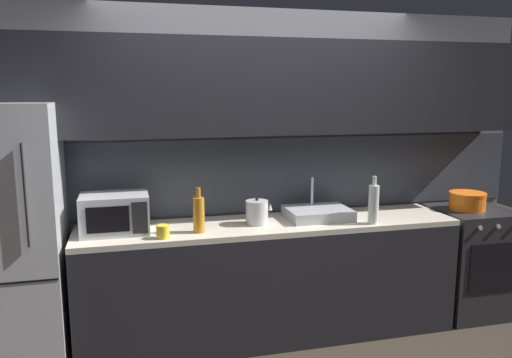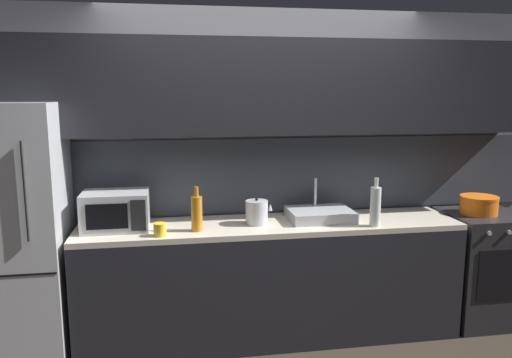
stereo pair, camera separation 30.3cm
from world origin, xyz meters
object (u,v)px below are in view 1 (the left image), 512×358
at_px(wine_bottle_clear, 374,204).
at_px(wine_bottle_amber, 199,214).
at_px(mug_yellow, 163,232).
at_px(microwave, 115,213).
at_px(kettle, 257,212).
at_px(refrigerator, 9,240).
at_px(cooking_pot, 467,201).
at_px(oven_range, 469,261).

distance_m(wine_bottle_clear, wine_bottle_amber, 1.29).
bearing_deg(mug_yellow, wine_bottle_amber, 18.66).
xyz_separation_m(wine_bottle_clear, wine_bottle_amber, (-1.28, 0.09, -0.02)).
bearing_deg(microwave, wine_bottle_amber, -14.63).
bearing_deg(kettle, refrigerator, 179.43).
relative_size(microwave, cooking_pot, 1.56).
height_order(oven_range, mug_yellow, mug_yellow).
height_order(refrigerator, oven_range, refrigerator).
xyz_separation_m(refrigerator, microwave, (0.68, 0.02, 0.13)).
distance_m(microwave, wine_bottle_clear, 1.86).
relative_size(microwave, wine_bottle_clear, 1.29).
bearing_deg(cooking_pot, wine_bottle_clear, -167.30).
distance_m(oven_range, cooking_pot, 0.53).
bearing_deg(kettle, cooking_pot, 0.53).
height_order(microwave, wine_bottle_clear, wine_bottle_clear).
height_order(wine_bottle_clear, wine_bottle_amber, wine_bottle_clear).
height_order(kettle, wine_bottle_amber, wine_bottle_amber).
xyz_separation_m(kettle, wine_bottle_amber, (-0.45, -0.11, 0.04)).
height_order(refrigerator, wine_bottle_amber, refrigerator).
distance_m(oven_range, wine_bottle_clear, 1.21).
height_order(microwave, cooking_pot, microwave).
xyz_separation_m(refrigerator, wine_bottle_amber, (1.24, -0.13, 0.13)).
distance_m(wine_bottle_amber, mug_yellow, 0.28).
relative_size(refrigerator, microwave, 3.91).
height_order(oven_range, wine_bottle_clear, wine_bottle_clear).
xyz_separation_m(refrigerator, cooking_pot, (3.50, 0.00, 0.07)).
distance_m(wine_bottle_clear, mug_yellow, 1.54).
distance_m(refrigerator, wine_bottle_amber, 1.26).
bearing_deg(cooking_pot, refrigerator, -180.00).
bearing_deg(oven_range, cooking_pot, 178.66).
bearing_deg(refrigerator, mug_yellow, -12.22).
bearing_deg(cooking_pot, wine_bottle_amber, -176.73).
bearing_deg(wine_bottle_amber, oven_range, 3.15).
xyz_separation_m(oven_range, kettle, (-1.87, -0.02, 0.54)).
xyz_separation_m(kettle, mug_yellow, (-0.70, -0.20, -0.04)).
xyz_separation_m(oven_range, mug_yellow, (-2.57, -0.21, 0.49)).
height_order(oven_range, cooking_pot, cooking_pot).
relative_size(refrigerator, mug_yellow, 19.99).
bearing_deg(cooking_pot, oven_range, -1.34).
distance_m(microwave, kettle, 1.01).
bearing_deg(wine_bottle_amber, kettle, 14.08).
height_order(microwave, mug_yellow, microwave).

